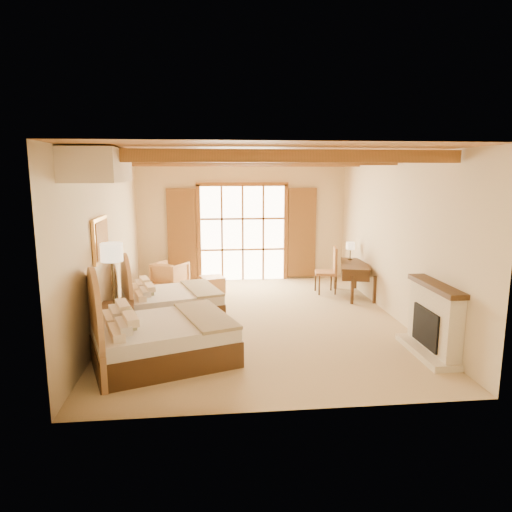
{
  "coord_description": "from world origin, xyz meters",
  "views": [
    {
      "loc": [
        -0.9,
        -8.55,
        2.86
      ],
      "look_at": [
        0.02,
        0.2,
        1.24
      ],
      "focal_mm": 32.0,
      "sensor_mm": 36.0,
      "label": 1
    }
  ],
  "objects": [
    {
      "name": "desk",
      "position": [
        2.47,
        1.55,
        0.41
      ],
      "size": [
        0.98,
        1.55,
        0.77
      ],
      "rotation": [
        0.0,
        0.0,
        -0.27
      ],
      "color": "#402110",
      "rests_on": "floor"
    },
    {
      "name": "bed_far",
      "position": [
        -1.79,
        0.28,
        0.36
      ],
      "size": [
        2.18,
        1.82,
        1.19
      ],
      "rotation": [
        0.0,
        0.0,
        0.29
      ],
      "color": "#402110",
      "rests_on": "floor"
    },
    {
      "name": "desk_chair",
      "position": [
        1.9,
        1.87,
        0.35
      ],
      "size": [
        0.57,
        0.57,
        1.11
      ],
      "rotation": [
        0.0,
        0.0,
        -0.18
      ],
      "color": "#975F38",
      "rests_on": "floor"
    },
    {
      "name": "ottoman",
      "position": [
        -0.83,
        2.23,
        0.19
      ],
      "size": [
        0.64,
        0.64,
        0.38
      ],
      "primitive_type": "cube",
      "rotation": [
        0.0,
        0.0,
        0.27
      ],
      "color": "#B1834F",
      "rests_on": "floor"
    },
    {
      "name": "canopy_valance",
      "position": [
        -2.4,
        -2.0,
        2.95
      ],
      "size": [
        0.7,
        1.4,
        0.45
      ],
      "primitive_type": "cube",
      "color": "beige",
      "rests_on": "ceiling"
    },
    {
      "name": "ceiling_beams",
      "position": [
        0.0,
        0.0,
        3.08
      ],
      "size": [
        5.39,
        4.6,
        0.18
      ],
      "primitive_type": null,
      "color": "#975826",
      "rests_on": "ceiling"
    },
    {
      "name": "french_doors",
      "position": [
        0.0,
        3.44,
        1.25
      ],
      "size": [
        3.95,
        0.08,
        2.6
      ],
      "color": "white",
      "rests_on": "ground"
    },
    {
      "name": "bed_near",
      "position": [
        -1.78,
        -1.81,
        0.41
      ],
      "size": [
        2.51,
        2.12,
        1.35
      ],
      "rotation": [
        0.0,
        0.0,
        0.33
      ],
      "color": "#402110",
      "rests_on": "floor"
    },
    {
      "name": "armchair",
      "position": [
        -1.87,
        2.66,
        0.34
      ],
      "size": [
        1.0,
        1.01,
        0.68
      ],
      "primitive_type": "imported",
      "rotation": [
        0.0,
        0.0,
        -3.68
      ],
      "color": "tan",
      "rests_on": "floor"
    },
    {
      "name": "floor",
      "position": [
        0.0,
        0.0,
        0.0
      ],
      "size": [
        7.0,
        7.0,
        0.0
      ],
      "primitive_type": "plane",
      "color": "#CCB187",
      "rests_on": "ground"
    },
    {
      "name": "painting",
      "position": [
        -2.7,
        -0.75,
        1.75
      ],
      "size": [
        0.06,
        0.95,
        0.75
      ],
      "color": "#E2A753",
      "rests_on": "wall_left"
    },
    {
      "name": "ceiling",
      "position": [
        0.0,
        0.0,
        3.2
      ],
      "size": [
        7.0,
        7.0,
        0.0
      ],
      "primitive_type": "plane",
      "rotation": [
        3.14,
        0.0,
        0.0
      ],
      "color": "#B66D3E",
      "rests_on": "ground"
    },
    {
      "name": "wall_left",
      "position": [
        -2.75,
        0.0,
        1.6
      ],
      "size": [
        0.0,
        7.0,
        7.0
      ],
      "primitive_type": "plane",
      "rotation": [
        1.57,
        0.0,
        1.57
      ],
      "color": "beige",
      "rests_on": "ground"
    },
    {
      "name": "fireplace",
      "position": [
        2.6,
        -2.0,
        0.51
      ],
      "size": [
        0.46,
        1.4,
        1.16
      ],
      "color": "beige",
      "rests_on": "ground"
    },
    {
      "name": "nightstand",
      "position": [
        -2.47,
        -0.87,
        0.33
      ],
      "size": [
        0.61,
        0.61,
        0.65
      ],
      "primitive_type": "cube",
      "rotation": [
        0.0,
        0.0,
        0.14
      ],
      "color": "#402110",
      "rests_on": "floor"
    },
    {
      "name": "wall_back",
      "position": [
        0.0,
        3.5,
        1.6
      ],
      "size": [
        5.5,
        0.0,
        5.5
      ],
      "primitive_type": "plane",
      "rotation": [
        1.57,
        0.0,
        0.0
      ],
      "color": "beige",
      "rests_on": "ground"
    },
    {
      "name": "floor_lamp",
      "position": [
        -2.5,
        -0.94,
        1.45
      ],
      "size": [
        0.36,
        0.36,
        1.71
      ],
      "color": "#372D1B",
      "rests_on": "floor"
    },
    {
      "name": "wall_right",
      "position": [
        2.75,
        0.0,
        1.6
      ],
      "size": [
        0.0,
        7.0,
        7.0
      ],
      "primitive_type": "plane",
      "rotation": [
        1.57,
        0.0,
        -1.57
      ],
      "color": "beige",
      "rests_on": "ground"
    },
    {
      "name": "desk_lamp",
      "position": [
        2.51,
        2.03,
        1.09
      ],
      "size": [
        0.21,
        0.21,
        0.42
      ],
      "color": "#372D1B",
      "rests_on": "desk"
    }
  ]
}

